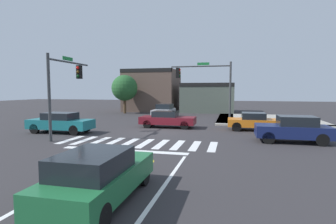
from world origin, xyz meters
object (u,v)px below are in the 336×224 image
car_teal (61,122)px  car_maroon (167,119)px  car_orange (255,121)px  traffic_signal_southwest (64,81)px  car_green (99,176)px  car_silver (164,111)px  roadside_tree (125,88)px  car_navy (293,129)px  traffic_signal_northeast (207,81)px

car_teal → car_maroon: bearing=-146.8°
car_teal → car_orange: 14.58m
traffic_signal_southwest → car_teal: bearing=45.0°
car_green → car_teal: bearing=39.7°
car_silver → car_green: car_silver is taller
traffic_signal_southwest → car_silver: 14.52m
traffic_signal_southwest → car_green: 11.78m
car_green → car_orange: car_green is taller
car_silver → car_teal: 13.26m
car_maroon → roadside_tree: 14.88m
car_teal → car_silver: bearing=-110.3°
car_silver → car_teal: bearing=-20.3°
car_silver → car_navy: bearing=41.9°
roadside_tree → car_green: bearing=-68.7°
car_silver → traffic_signal_northeast: bearing=48.4°
traffic_signal_southwest → car_green: bearing=-141.2°
car_silver → car_green: (3.96, -22.75, -0.03)m
car_silver → car_green: bearing=9.9°
car_green → roadside_tree: size_ratio=0.84×
car_navy → car_teal: (-15.66, -0.13, -0.04)m
car_teal → roadside_tree: size_ratio=0.91×
car_orange → car_green: bearing=-109.7°
traffic_signal_northeast → traffic_signal_southwest: bearing=47.7°
traffic_signal_northeast → car_navy: bearing=127.3°
car_silver → car_orange: size_ratio=1.07×
car_green → car_teal: size_ratio=0.92×
roadside_tree → car_teal: bearing=-83.7°
car_navy → roadside_tree: 23.94m
car_maroon → car_orange: size_ratio=1.10×
traffic_signal_southwest → car_green: size_ratio=1.23×
traffic_signal_southwest → car_navy: 14.62m
traffic_signal_northeast → car_orange: (4.05, -3.29, -3.27)m
car_silver → roadside_tree: bearing=-121.0°
car_silver → roadside_tree: size_ratio=0.86×
car_green → car_orange: bearing=-19.7°
traffic_signal_northeast → car_navy: traffic_signal_northeast is taller
traffic_signal_southwest → traffic_signal_northeast: (8.39, 9.23, 0.27)m
traffic_signal_northeast → car_orange: size_ratio=1.37×
traffic_signal_southwest → traffic_signal_northeast: size_ratio=0.94×
traffic_signal_southwest → car_silver: traffic_signal_southwest is taller
car_navy → roadside_tree: bearing=-42.8°
car_silver → roadside_tree: (-6.40, 3.84, 2.60)m
car_navy → car_teal: 15.67m
car_navy → car_green: 12.62m
car_maroon → car_orange: bearing=0.0°
traffic_signal_southwest → car_navy: traffic_signal_southwest is taller
car_green → roadside_tree: bearing=21.3°
car_maroon → car_teal: bearing=-146.8°
car_navy → traffic_signal_southwest: bearing=6.2°
traffic_signal_southwest → roadside_tree: bearing=10.3°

